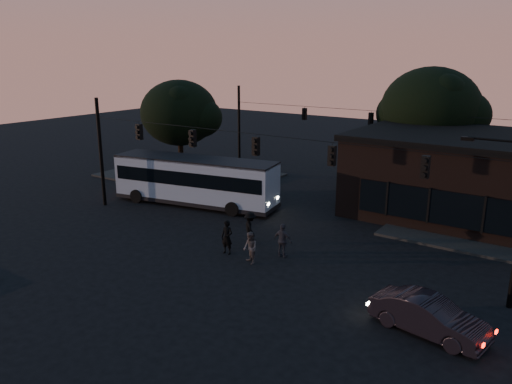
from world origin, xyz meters
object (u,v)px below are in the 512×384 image
Objects in this scene: car at (429,316)px; pedestrian_c at (283,241)px; bus at (195,179)px; pedestrian_b at (250,248)px; pedestrian_d at (250,228)px; pedestrian_a at (227,237)px; building at (477,177)px.

pedestrian_c is (-8.47, 3.18, 0.19)m from car.
bus is 6.62× the size of pedestrian_c.
pedestrian_d is (-1.57, 2.23, 0.09)m from pedestrian_b.
bus reaches higher than car.
pedestrian_b is at bearing 90.50° from car.
car is 11.31m from pedestrian_a.
car is 2.38× the size of pedestrian_a.
pedestrian_b is (1.75, -0.34, -0.09)m from pedestrian_a.
bus is 11.13m from pedestrian_b.
building is 14.58m from pedestrian_c.
building is 3.49× the size of car.
pedestrian_d is at bearing -38.92° from bus.
building is 18.71m from bus.
pedestrian_b reaches higher than car.
car is at bearing -159.46° from pedestrian_d.
car is (18.55, -7.79, -1.15)m from bus.
building reaches higher than pedestrian_b.
pedestrian_d is (-2.50, 0.60, 0.01)m from pedestrian_c.
pedestrian_a reaches higher than car.
bus is 20.15m from car.
pedestrian_a reaches higher than pedestrian_d.
pedestrian_c is (2.68, 1.29, -0.01)m from pedestrian_a.
car is 2.40× the size of pedestrian_c.
pedestrian_d is (-9.22, -12.22, -1.78)m from building.
pedestrian_d reaches higher than pedestrian_c.
building is at bearing 15.01° from bus.
bus is 2.76× the size of car.
pedestrian_c is 2.57m from pedestrian_d.
building is 8.32× the size of pedestrian_d.
pedestrian_d is (7.58, -4.01, -0.95)m from bus.
car is 9.05m from pedestrian_c.
pedestrian_b is at bearing 60.57° from pedestrian_c.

